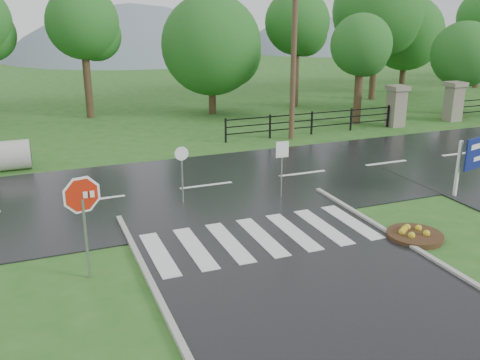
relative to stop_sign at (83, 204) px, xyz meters
name	(u,v)px	position (x,y,z in m)	size (l,w,h in m)	color
ground	(362,333)	(4.86, -4.47, -1.92)	(120.00, 120.00, 0.00)	#295C1E
main_road	(206,187)	(4.86, 5.53, -1.92)	(90.00, 8.00, 0.04)	black
crosswalk	(262,237)	(4.86, 0.53, -1.86)	(6.50, 2.80, 0.02)	silver
pillar_west	(396,105)	(17.86, 11.53, -0.74)	(1.00, 1.00, 2.24)	gray
pillar_east	(454,101)	(21.86, 11.53, -0.74)	(1.00, 1.00, 2.24)	gray
fence_west	(312,121)	(12.61, 11.53, -1.20)	(9.58, 0.08, 1.20)	black
hills	(107,171)	(8.35, 60.53, -17.46)	(102.00, 48.00, 48.00)	slate
treeline	(149,116)	(5.86, 19.53, -1.92)	(83.20, 5.20, 10.00)	#1B591C
stop_sign	(83,204)	(0.00, 0.00, 0.00)	(1.20, 0.30, 2.77)	#939399
flower_bed	(415,235)	(8.94, -1.10, -1.80)	(1.59, 1.59, 0.32)	#332111
reg_sign_small	(282,158)	(6.85, 3.34, -0.47)	(0.45, 0.06, 2.04)	#939399
reg_sign_round	(182,167)	(3.56, 4.09, -0.64)	(0.46, 0.06, 1.99)	#939399
utility_pole_east	(294,55)	(11.18, 11.03, 2.20)	(1.45, 0.27, 8.11)	#473523
entrance_tree_left	(361,46)	(16.34, 13.03, 2.37)	(3.36, 3.36, 6.02)	#3D2B1C
entrance_tree_right	(464,55)	(23.67, 13.03, 1.65)	(3.90, 3.90, 5.55)	#3D2B1C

